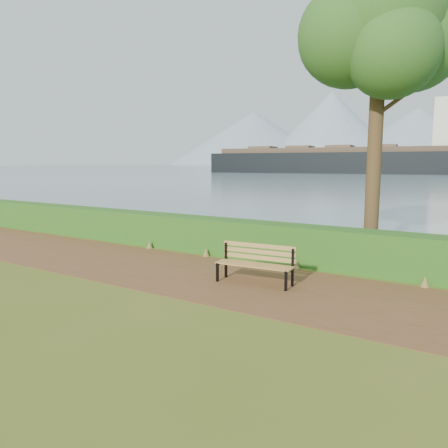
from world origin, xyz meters
The scene contains 6 objects.
ground centered at (0.00, 0.00, 0.00)m, with size 140.00×140.00×0.00m, color #4F5C1A.
path centered at (0.00, 0.30, 0.01)m, with size 40.00×3.40×0.01m, color brown.
hedge centered at (0.00, 2.60, 0.50)m, with size 32.00×0.85×1.00m, color #204C15.
bench centered at (1.36, 0.42, 0.49)m, with size 1.72×0.65×0.85m.
tree centered at (2.81, 4.15, 5.95)m, with size 3.91×3.39×8.01m.
cargo_ship centered at (-23.49, 97.08, 3.10)m, with size 69.38×19.64×20.81m.
Camera 1 is at (5.76, -7.68, 2.59)m, focal length 35.00 mm.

